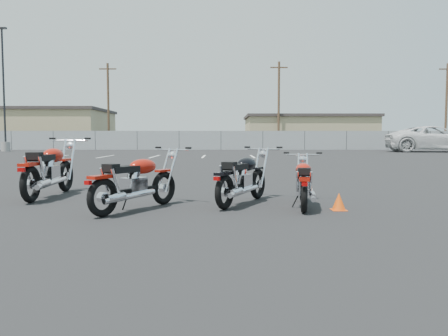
{
  "coord_description": "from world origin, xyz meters",
  "views": [
    {
      "loc": [
        0.18,
        -6.71,
        1.16
      ],
      "look_at": [
        0.2,
        0.6,
        0.65
      ],
      "focal_mm": 35.0,
      "sensor_mm": 36.0,
      "label": 1
    }
  ],
  "objects_px": {
    "motorcycle_front_red": "(50,170)",
    "motorcycle_second_black": "(243,178)",
    "motorcycle_third_red": "(136,182)",
    "white_van": "(435,131)",
    "motorcycle_rear_red": "(304,183)"
  },
  "relations": [
    {
      "from": "motorcycle_third_red",
      "to": "motorcycle_front_red",
      "type": "bearing_deg",
      "value": 141.49
    },
    {
      "from": "motorcycle_front_red",
      "to": "motorcycle_second_black",
      "type": "distance_m",
      "value": 3.85
    },
    {
      "from": "motorcycle_second_black",
      "to": "motorcycle_third_red",
      "type": "height_order",
      "value": "motorcycle_third_red"
    },
    {
      "from": "motorcycle_second_black",
      "to": "white_van",
      "type": "height_order",
      "value": "white_van"
    },
    {
      "from": "motorcycle_front_red",
      "to": "motorcycle_second_black",
      "type": "bearing_deg",
      "value": -13.9
    },
    {
      "from": "motorcycle_front_red",
      "to": "motorcycle_third_red",
      "type": "relative_size",
      "value": 1.24
    },
    {
      "from": "motorcycle_rear_red",
      "to": "white_van",
      "type": "relative_size",
      "value": 0.21
    },
    {
      "from": "motorcycle_front_red",
      "to": "motorcycle_rear_red",
      "type": "xyz_separation_m",
      "value": [
        4.74,
        -1.26,
        -0.12
      ]
    },
    {
      "from": "motorcycle_third_red",
      "to": "white_van",
      "type": "bearing_deg",
      "value": 56.79
    },
    {
      "from": "motorcycle_rear_red",
      "to": "white_van",
      "type": "bearing_deg",
      "value": 60.55
    },
    {
      "from": "motorcycle_second_black",
      "to": "white_van",
      "type": "distance_m",
      "value": 32.48
    },
    {
      "from": "motorcycle_front_red",
      "to": "white_van",
      "type": "distance_m",
      "value": 33.82
    },
    {
      "from": "motorcycle_third_red",
      "to": "motorcycle_rear_red",
      "type": "height_order",
      "value": "motorcycle_third_red"
    },
    {
      "from": "motorcycle_front_red",
      "to": "motorcycle_third_red",
      "type": "distance_m",
      "value": 2.56
    },
    {
      "from": "white_van",
      "to": "motorcycle_rear_red",
      "type": "bearing_deg",
      "value": 158.04
    }
  ]
}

